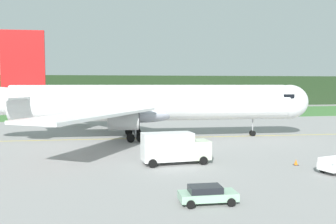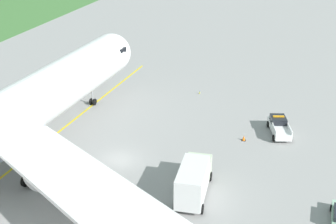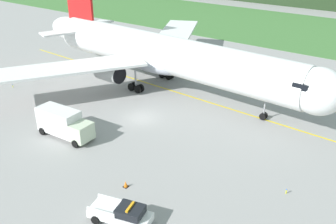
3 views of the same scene
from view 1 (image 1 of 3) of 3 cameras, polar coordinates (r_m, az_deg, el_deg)
ground at (r=49.33m, az=3.46°, el=-5.59°), size 320.00×320.00×0.00m
grass_verge at (r=108.59m, az=-4.49°, el=-0.15°), size 320.00×39.47×0.04m
distant_tree_line at (r=140.70m, az=-5.99°, el=3.24°), size 288.00×4.89×11.73m
taxiway_centerline_main at (r=58.34m, az=-2.17°, el=-4.04°), size 68.41×3.39×0.01m
airliner at (r=57.73m, az=-2.89°, el=1.28°), size 53.33×47.67×16.44m
catering_truck at (r=39.30m, az=0.91°, el=-5.48°), size 7.39×3.10×3.53m
staff_car at (r=26.96m, az=6.07°, el=-12.50°), size 4.17×2.07×1.30m
apron_cone at (r=41.31m, az=19.18°, el=-7.36°), size 0.49×0.49×0.61m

